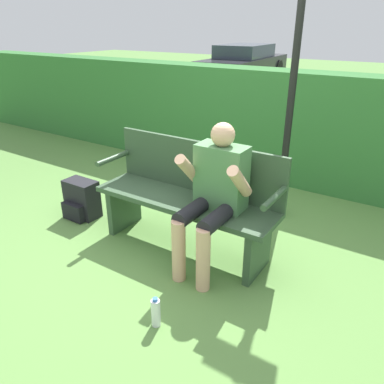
% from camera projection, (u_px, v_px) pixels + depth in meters
% --- Properties ---
extents(ground_plane, '(40.00, 40.00, 0.00)m').
position_uv_depth(ground_plane, '(184.00, 247.00, 3.46)').
color(ground_plane, '#5B8942').
extents(hedge_back, '(12.00, 0.48, 1.38)m').
position_uv_depth(hedge_back, '(276.00, 126.00, 4.79)').
color(hedge_back, '#337033').
rests_on(hedge_back, ground).
extents(park_bench, '(1.68, 0.47, 0.96)m').
position_uv_depth(park_bench, '(188.00, 196.00, 3.31)').
color(park_bench, '#334C33').
rests_on(park_bench, ground).
extents(person_seated, '(0.54, 0.62, 1.20)m').
position_uv_depth(person_seated, '(214.00, 191.00, 2.96)').
color(person_seated, '#4C7F4C').
rests_on(person_seated, ground).
extents(backpack, '(0.35, 0.28, 0.40)m').
position_uv_depth(backpack, '(81.00, 200.00, 3.94)').
color(backpack, black).
rests_on(backpack, ground).
extents(water_bottle, '(0.06, 0.06, 0.23)m').
position_uv_depth(water_bottle, '(156.00, 312.00, 2.53)').
color(water_bottle, white).
rests_on(water_bottle, ground).
extents(signpost, '(0.46, 0.09, 2.62)m').
position_uv_depth(signpost, '(294.00, 68.00, 3.41)').
color(signpost, black).
rests_on(signpost, ground).
extents(parked_car, '(1.89, 4.63, 1.22)m').
position_uv_depth(parked_car, '(244.00, 63.00, 13.13)').
color(parked_car, black).
rests_on(parked_car, ground).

